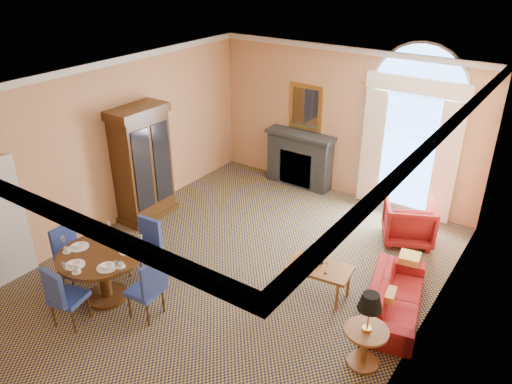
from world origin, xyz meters
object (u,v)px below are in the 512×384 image
Objects in this scene: armoire at (142,165)px; sofa at (395,297)px; coffee_table at (319,269)px; armchair at (409,221)px; dining_table at (102,265)px; side_table at (368,322)px.

armoire reaches higher than sofa.
armchair is at bearing 67.99° from coffee_table.
armchair reaches higher than sofa.
dining_table is at bearing 27.48° from armchair.
side_table is (0.60, -3.33, 0.29)m from armchair.
side_table is at bearing 169.07° from sofa.
armoire is 5.48m from side_table.
armoire is at bearing 122.24° from dining_table.
armoire is at bearing -1.68° from armchair.
coffee_table is (-1.16, -0.25, 0.18)m from sofa.
sofa is 2.08× the size of armchair.
armoire reaches higher than coffee_table.
side_table is at bearing 14.60° from dining_table.
side_table reaches higher than dining_table.
sofa is 1.68× the size of side_table.
armchair is at bearing 100.15° from side_table.
armchair is at bearing 23.65° from armoire.
dining_table is at bearing -165.40° from side_table.
armoire reaches higher than armchair.
armchair is (3.29, 4.34, -0.20)m from dining_table.
dining_table is at bearing -150.63° from coffee_table.
armoire is at bearing 76.53° from sofa.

